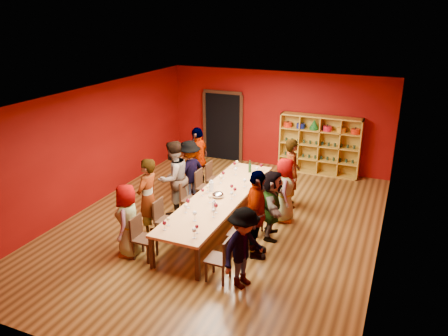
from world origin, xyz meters
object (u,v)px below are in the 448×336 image
Objects in this scene: person_left_3 at (189,171)px; wine_bottle at (250,168)px; tasting_table at (220,198)px; spittoon_bowl at (218,195)px; chair_person_left_4 at (213,177)px; person_left_0 at (128,220)px; chair_person_right_4 at (279,186)px; person_left_2 at (173,178)px; chair_person_right_1 at (243,231)px; shelving_unit at (320,142)px; chair_person_right_0 at (222,257)px; chair_person_right_3 at (269,198)px; person_right_3 at (284,190)px; person_right_4 at (292,173)px; person_right_0 at (244,248)px; chair_person_left_3 at (203,185)px; chair_person_left_1 at (163,217)px; chair_person_right_2 at (256,214)px; person_right_1 at (256,214)px; person_right_2 at (272,204)px; chair_person_left_0 at (141,235)px; person_left_4 at (198,160)px.

wine_bottle is (1.40, 0.72, 0.06)m from person_left_3.
spittoon_bowl is (-0.00, -0.11, 0.11)m from tasting_table.
wine_bottle is at bearing 5.47° from chair_person_left_4.
chair_person_right_4 is (2.11, 3.59, -0.27)m from person_left_0.
person_left_2 is 2.08× the size of chair_person_right_1.
person_left_0 is at bearing -155.73° from chair_person_right_1.
spittoon_bowl is (-1.40, -4.42, -0.17)m from shelving_unit.
chair_person_right_3 is (0.00, 2.83, 0.00)m from chair_person_right_0.
person_right_3 reaches higher than tasting_table.
person_right_4 reaches higher than spittoon_bowl.
spittoon_bowl is at bearing -61.90° from chair_person_left_4.
person_left_2 is at bearing 69.35° from person_right_0.
chair_person_left_3 is at bearing -158.33° from chair_person_right_4.
person_right_0 is (2.23, -0.97, 0.28)m from chair_person_left_1.
chair_person_right_0 is (1.82, -2.97, 0.00)m from chair_person_left_3.
wine_bottle is at bearing 35.01° from chair_person_left_3.
chair_person_right_2 is at bearing 82.26° from person_left_3.
chair_person_right_1 is 0.48× the size of person_right_1.
person_right_1 reaches higher than chair_person_right_4.
chair_person_right_3 is (1.82, -0.14, 0.00)m from chair_person_left_3.
chair_person_right_4 is at bearing 131.51° from person_left_0.
person_right_2 is 5.76× the size of spittoon_bowl.
person_right_4 is at bearing 2.79° from chair_person_left_4.
person_right_1 is (2.10, 0.95, 0.43)m from chair_person_left_0.
person_left_0 is at bearing 20.91° from person_left_2.
chair_person_left_0 is at bearing 115.72° from person_right_2.
person_left_2 reaches higher than person_right_2.
person_right_4 is (-0.17, -2.62, -0.10)m from shelving_unit.
chair_person_right_2 is (0.00, 0.87, 0.00)m from chair_person_right_1.
chair_person_left_0 is 2.91m from person_left_3.
person_left_2 is at bearing -145.20° from chair_person_right_4.
chair_person_right_0 is at bearing 155.52° from person_right_2.
person_left_4 is at bearing 67.46° from person_right_4.
chair_person_right_0 is 2.12m from spittoon_bowl.
spittoon_bowl is (1.30, -0.27, -0.11)m from person_left_2.
person_left_3 is at bearing 100.59° from chair_person_left_1.
person_right_0 is 2.83m from person_right_3.
person_right_2 is 2.09m from wine_bottle.
person_left_3 is at bearing -152.85° from wine_bottle.
person_right_3 is (0.09, 1.77, -0.15)m from person_right_1.
chair_person_right_4 reaches higher than tasting_table.
chair_person_left_3 and chair_person_right_1 have the same top height.
person_left_0 reaches higher than tasting_table.
person_right_1 reaches higher than chair_person_left_0.
person_right_2 is (2.16, 1.83, 0.29)m from chair_person_left_0.
tasting_table is 2.44× the size of person_left_2.
chair_person_left_4 is at bearing 166.42° from person_left_3.
chair_person_left_3 is 2.29m from person_right_4.
person_right_2 is 0.88× the size of person_right_4.
chair_person_right_0 is 0.50× the size of person_right_4.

